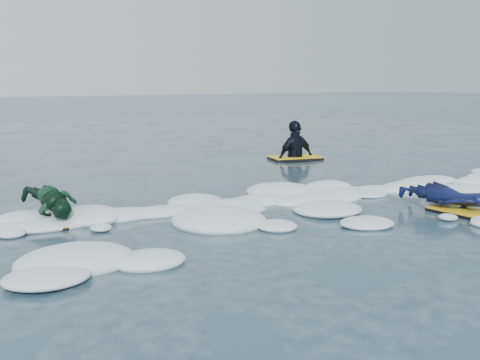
{
  "coord_description": "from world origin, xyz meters",
  "views": [
    {
      "loc": [
        -4.43,
        -6.03,
        1.87
      ],
      "look_at": [
        -0.27,
        1.6,
        0.4
      ],
      "focal_mm": 45.0,
      "sensor_mm": 36.0,
      "label": 1
    }
  ],
  "objects": [
    {
      "name": "waiting_rider_unit",
      "position": [
        3.28,
        5.45,
        0.04
      ],
      "size": [
        1.28,
        0.84,
        1.77
      ],
      "rotation": [
        0.0,
        0.0,
        -0.17
      ],
      "color": "black",
      "rests_on": "ground"
    },
    {
      "name": "foam_band",
      "position": [
        0.0,
        1.03,
        0.0
      ],
      "size": [
        12.0,
        3.1,
        0.3
      ],
      "primitive_type": null,
      "color": "white",
      "rests_on": "ground"
    },
    {
      "name": "prone_woman_unit",
      "position": [
        2.18,
        -0.21,
        0.2
      ],
      "size": [
        0.94,
        1.6,
        0.39
      ],
      "rotation": [
        0.0,
        0.0,
        1.7
      ],
      "color": "black",
      "rests_on": "ground"
    },
    {
      "name": "ground",
      "position": [
        0.0,
        0.0,
        0.0
      ],
      "size": [
        120.0,
        120.0,
        0.0
      ],
      "primitive_type": "plane",
      "color": "#1D3545",
      "rests_on": "ground"
    },
    {
      "name": "prone_child_unit",
      "position": [
        -2.88,
        1.94,
        0.24
      ],
      "size": [
        0.74,
        1.28,
        0.47
      ],
      "rotation": [
        0.0,
        0.0,
        1.14
      ],
      "color": "black",
      "rests_on": "ground"
    }
  ]
}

